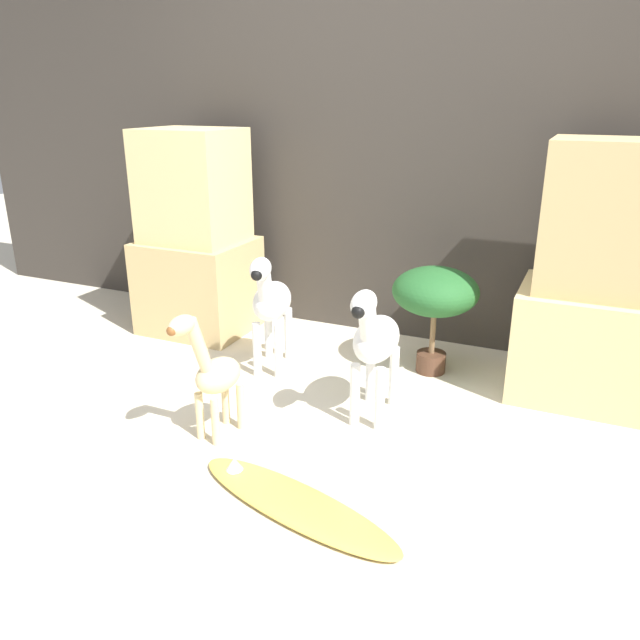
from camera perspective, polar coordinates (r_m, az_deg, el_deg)
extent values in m
plane|color=beige|center=(2.57, -5.44, -13.22)|extent=(14.00, 14.00, 0.00)
cube|color=#38332D|center=(3.70, 7.18, 15.15)|extent=(6.40, 0.08, 2.20)
cube|color=tan|center=(3.95, -11.00, 3.14)|extent=(0.63, 0.55, 0.57)
cube|color=#DBC184|center=(3.82, -11.62, 11.91)|extent=(0.54, 0.47, 0.65)
cube|color=#DBC184|center=(3.28, 22.97, -1.98)|extent=(0.63, 0.55, 0.53)
cube|color=tan|center=(3.12, 24.49, 8.51)|extent=(0.51, 0.44, 0.69)
cylinder|color=white|center=(2.76, 5.49, -7.20)|extent=(0.05, 0.05, 0.30)
cylinder|color=white|center=(2.79, 3.20, -6.85)|extent=(0.05, 0.05, 0.30)
cylinder|color=white|center=(2.98, 6.77, -5.10)|extent=(0.05, 0.05, 0.30)
cylinder|color=white|center=(3.01, 4.64, -4.79)|extent=(0.05, 0.05, 0.30)
ellipsoid|color=white|center=(2.79, 5.19, -1.72)|extent=(0.21, 0.37, 0.19)
cylinder|color=white|center=(2.60, 4.38, -0.07)|extent=(0.08, 0.14, 0.22)
ellipsoid|color=white|center=(2.51, 4.03, 1.48)|extent=(0.11, 0.19, 0.11)
sphere|color=black|center=(2.44, 3.50, 0.74)|extent=(0.05, 0.05, 0.05)
cube|color=black|center=(2.60, 4.39, 0.15)|extent=(0.02, 0.08, 0.19)
cylinder|color=white|center=(3.25, -3.81, -2.82)|extent=(0.05, 0.05, 0.30)
cylinder|color=white|center=(3.27, -5.77, -2.69)|extent=(0.05, 0.05, 0.30)
cylinder|color=white|center=(3.47, -2.90, -1.23)|extent=(0.05, 0.05, 0.30)
cylinder|color=white|center=(3.50, -4.74, -1.12)|extent=(0.05, 0.05, 0.30)
ellipsoid|color=white|center=(3.29, -4.40, 1.75)|extent=(0.28, 0.40, 0.19)
cylinder|color=white|center=(3.11, -5.11, 3.30)|extent=(0.11, 0.15, 0.22)
ellipsoid|color=white|center=(3.02, -5.46, 4.67)|extent=(0.14, 0.20, 0.11)
sphere|color=black|center=(2.95, -5.82, 4.10)|extent=(0.05, 0.05, 0.05)
cube|color=black|center=(3.11, -5.12, 3.48)|extent=(0.04, 0.09, 0.19)
cylinder|color=beige|center=(2.69, -9.55, -9.14)|extent=(0.04, 0.04, 0.22)
cylinder|color=beige|center=(2.75, -10.93, -8.60)|extent=(0.04, 0.04, 0.22)
cylinder|color=beige|center=(2.80, -7.26, -7.82)|extent=(0.04, 0.04, 0.22)
cylinder|color=beige|center=(2.85, -8.64, -7.33)|extent=(0.04, 0.04, 0.22)
ellipsoid|color=beige|center=(2.69, -9.28, -5.01)|extent=(0.18, 0.25, 0.15)
cylinder|color=beige|center=(2.56, -10.97, -2.48)|extent=(0.08, 0.14, 0.28)
ellipsoid|color=beige|center=(2.46, -12.51, -0.46)|extent=(0.09, 0.14, 0.08)
sphere|color=brown|center=(2.43, -13.43, -0.98)|extent=(0.04, 0.04, 0.04)
cylinder|color=#513323|center=(3.39, 10.10, -3.80)|extent=(0.16, 0.16, 0.11)
cylinder|color=brown|center=(3.33, 10.27, -1.21)|extent=(0.03, 0.03, 0.22)
ellipsoid|color=#235B28|center=(3.25, 10.52, 2.61)|extent=(0.45, 0.45, 0.24)
ellipsoid|color=gold|center=(2.34, -2.25, -16.43)|extent=(0.93, 0.45, 0.03)
cone|color=white|center=(2.51, -7.83, -12.91)|extent=(0.08, 0.08, 0.05)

